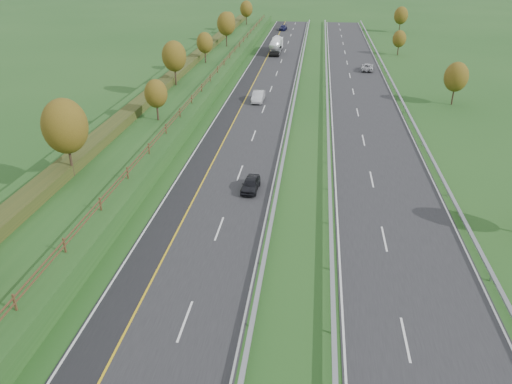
# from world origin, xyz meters

# --- Properties ---
(ground) EXTENTS (400.00, 400.00, 0.00)m
(ground) POSITION_xyz_m (8.00, 55.00, 0.00)
(ground) COLOR #1F491A
(ground) RESTS_ON ground
(near_carriageway) EXTENTS (10.50, 200.00, 0.04)m
(near_carriageway) POSITION_xyz_m (0.00, 60.00, 0.02)
(near_carriageway) COLOR #232326
(near_carriageway) RESTS_ON ground
(far_carriageway) EXTENTS (10.50, 200.00, 0.04)m
(far_carriageway) POSITION_xyz_m (16.50, 60.00, 0.02)
(far_carriageway) COLOR #232326
(far_carriageway) RESTS_ON ground
(hard_shoulder) EXTENTS (3.00, 200.00, 0.04)m
(hard_shoulder) POSITION_xyz_m (-3.75, 60.00, 0.02)
(hard_shoulder) COLOR black
(hard_shoulder) RESTS_ON ground
(lane_markings) EXTENTS (26.75, 200.00, 0.01)m
(lane_markings) POSITION_xyz_m (6.40, 59.88, 0.05)
(lane_markings) COLOR silver
(lane_markings) RESTS_ON near_carriageway
(embankment_left) EXTENTS (12.00, 200.00, 2.00)m
(embankment_left) POSITION_xyz_m (-13.00, 60.00, 1.00)
(embankment_left) COLOR #1F491A
(embankment_left) RESTS_ON ground
(hedge_left) EXTENTS (2.20, 180.00, 1.10)m
(hedge_left) POSITION_xyz_m (-15.00, 60.00, 2.55)
(hedge_left) COLOR #2C3917
(hedge_left) RESTS_ON embankment_left
(fence_left) EXTENTS (0.12, 189.06, 1.20)m
(fence_left) POSITION_xyz_m (-8.50, 59.59, 2.73)
(fence_left) COLOR #422B19
(fence_left) RESTS_ON embankment_left
(median_barrier_near) EXTENTS (0.32, 200.00, 0.71)m
(median_barrier_near) POSITION_xyz_m (5.70, 60.00, 0.61)
(median_barrier_near) COLOR gray
(median_barrier_near) RESTS_ON ground
(median_barrier_far) EXTENTS (0.32, 200.00, 0.71)m
(median_barrier_far) POSITION_xyz_m (10.80, 60.00, 0.61)
(median_barrier_far) COLOR gray
(median_barrier_far) RESTS_ON ground
(outer_barrier_far) EXTENTS (0.32, 200.00, 0.71)m
(outer_barrier_far) POSITION_xyz_m (22.30, 60.00, 0.62)
(outer_barrier_far) COLOR gray
(outer_barrier_far) RESTS_ON ground
(trees_left) EXTENTS (6.64, 164.30, 7.66)m
(trees_left) POSITION_xyz_m (-12.64, 56.63, 6.37)
(trees_left) COLOR #2D2116
(trees_left) RESTS_ON embankment_left
(trees_far) EXTENTS (8.45, 118.60, 7.12)m
(trees_far) POSITION_xyz_m (29.80, 89.21, 4.25)
(trees_far) COLOR #2D2116
(trees_far) RESTS_ON ground
(road_tanker) EXTENTS (2.40, 11.22, 3.46)m
(road_tanker) POSITION_xyz_m (-0.71, 104.42, 1.86)
(road_tanker) COLOR silver
(road_tanker) RESTS_ON near_carriageway
(car_dark_near) EXTENTS (1.79, 4.02, 1.34)m
(car_dark_near) POSITION_xyz_m (2.96, 30.89, 0.71)
(car_dark_near) COLOR black
(car_dark_near) RESTS_ON near_carriageway
(car_silver_mid) EXTENTS (1.77, 4.93, 1.62)m
(car_silver_mid) POSITION_xyz_m (-0.04, 63.08, 0.85)
(car_silver_mid) COLOR #ADAEB2
(car_silver_mid) RESTS_ON near_carriageway
(car_small_far) EXTENTS (2.32, 4.89, 1.38)m
(car_small_far) POSITION_xyz_m (-1.60, 140.12, 0.73)
(car_small_far) COLOR #13153D
(car_small_far) RESTS_ON near_carriageway
(car_oncoming) EXTENTS (2.85, 5.21, 1.38)m
(car_oncoming) POSITION_xyz_m (18.84, 87.79, 0.73)
(car_oncoming) COLOR #B7B7BC
(car_oncoming) RESTS_ON far_carriageway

